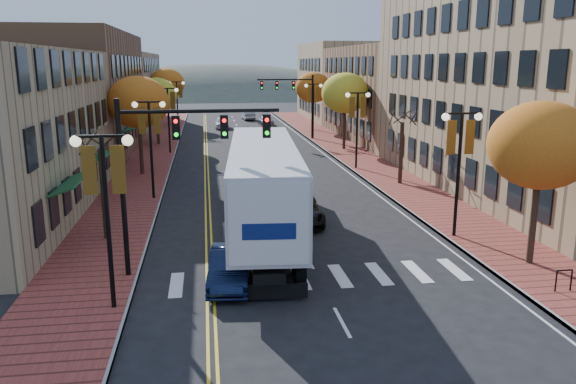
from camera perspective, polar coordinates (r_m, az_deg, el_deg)
name	(u,v)px	position (r m, az deg, el deg)	size (l,w,h in m)	color
ground	(329,298)	(20.66, 4.16, -10.65)	(200.00, 200.00, 0.00)	black
sidewalk_left	(152,156)	(51.83, -13.62, 3.54)	(4.00, 85.00, 0.15)	brown
sidewalk_right	(348,152)	(53.27, 6.08, 4.09)	(4.00, 85.00, 0.15)	brown
building_left_mid	(63,94)	(56.00, -21.89, 9.26)	(12.00, 24.00, 11.00)	brown
building_left_far	(108,89)	(80.55, -17.80, 9.90)	(12.00, 26.00, 9.50)	#9E8966
building_right_near	(555,75)	(41.27, 25.46, 10.70)	(15.00, 28.00, 15.00)	#997F5B
building_right_mid	(411,93)	(64.66, 12.36, 9.82)	(15.00, 24.00, 10.00)	brown
building_right_far	(358,82)	(85.57, 7.13, 11.06)	(15.00, 20.00, 11.00)	#9E8966
tree_left_a	(104,195)	(27.55, -18.19, -0.29)	(0.28, 0.28, 4.20)	#382619
tree_left_b	(138,102)	(42.81, -14.98, 8.79)	(4.48, 4.48, 7.21)	#382619
tree_left_c	(156,95)	(58.74, -13.25, 9.53)	(4.16, 4.16, 6.69)	#382619
tree_left_d	(167,83)	(76.65, -12.19, 10.73)	(4.61, 4.61, 7.42)	#382619
tree_right_a	(541,146)	(24.56, 24.31, 4.32)	(4.16, 4.16, 6.69)	#382619
tree_right_b	(401,153)	(39.24, 11.41, 3.92)	(0.28, 0.28, 4.20)	#382619
tree_right_c	(345,93)	(54.16, 5.82, 9.96)	(4.48, 4.48, 7.21)	#382619
tree_right_d	(313,88)	(69.78, 2.56, 10.55)	(4.35, 4.35, 7.00)	#382619
lamp_left_a	(105,188)	(19.16, -18.08, 0.35)	(1.96, 0.36, 6.05)	black
lamp_left_b	(150,131)	(34.84, -13.84, 6.07)	(1.96, 0.36, 6.05)	black
lamp_left_c	(168,107)	(52.71, -12.08, 8.40)	(1.96, 0.36, 6.05)	black
lamp_left_d	(177,96)	(70.64, -11.21, 9.54)	(1.96, 0.36, 6.05)	black
lamp_right_a	(460,150)	(27.40, 17.05, 4.08)	(1.96, 0.36, 6.05)	black
lamp_right_b	(357,115)	(44.22, 7.06, 7.75)	(1.96, 0.36, 6.05)	black
lamp_right_c	(313,100)	(61.70, 2.59, 9.30)	(1.96, 0.36, 6.05)	black
traffic_mast_near	(172,153)	(21.75, -11.66, 3.86)	(6.10, 0.35, 7.00)	black
traffic_mast_far	(295,94)	(61.31, 0.71, 9.88)	(6.10, 0.34, 7.00)	black
semi_truck	(263,180)	(27.61, -2.59, 1.28)	(4.33, 18.43, 4.56)	black
navy_sedan	(230,267)	(21.65, -5.89, -7.56)	(1.47, 4.22, 1.39)	black
black_suv	(300,211)	(29.59, 1.24, -1.91)	(2.19, 4.75, 1.32)	black
car_far_white	(222,123)	(73.09, -6.71, 7.00)	(1.72, 4.27, 1.45)	white
car_far_silver	(266,120)	(77.05, -2.29, 7.31)	(1.76, 4.34, 1.26)	#929399
car_far_oncoming	(248,115)	(83.83, -4.09, 7.83)	(1.55, 4.45, 1.47)	#93949A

